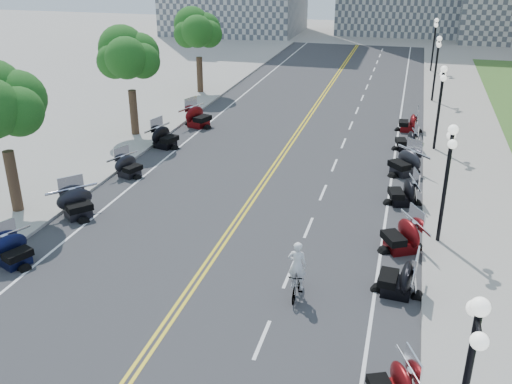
# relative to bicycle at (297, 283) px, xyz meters

# --- Properties ---
(ground) EXTENTS (160.00, 160.00, 0.00)m
(ground) POSITION_rel_bicycle_xyz_m (-3.74, 1.33, -0.51)
(ground) COLOR gray
(road) EXTENTS (16.00, 90.00, 0.01)m
(road) POSITION_rel_bicycle_xyz_m (-3.74, 11.33, -0.51)
(road) COLOR #333335
(road) RESTS_ON ground
(centerline_yellow_a) EXTENTS (0.12, 90.00, 0.00)m
(centerline_yellow_a) POSITION_rel_bicycle_xyz_m (-3.86, 11.33, -0.50)
(centerline_yellow_a) COLOR yellow
(centerline_yellow_a) RESTS_ON road
(centerline_yellow_b) EXTENTS (0.12, 90.00, 0.00)m
(centerline_yellow_b) POSITION_rel_bicycle_xyz_m (-3.62, 11.33, -0.50)
(centerline_yellow_b) COLOR yellow
(centerline_yellow_b) RESTS_ON road
(edge_line_north) EXTENTS (0.12, 90.00, 0.00)m
(edge_line_north) POSITION_rel_bicycle_xyz_m (2.66, 11.33, -0.50)
(edge_line_north) COLOR white
(edge_line_north) RESTS_ON road
(edge_line_south) EXTENTS (0.12, 90.00, 0.00)m
(edge_line_south) POSITION_rel_bicycle_xyz_m (-10.14, 11.33, -0.50)
(edge_line_south) COLOR white
(edge_line_south) RESTS_ON road
(lane_dash_5) EXTENTS (0.12, 2.00, 0.00)m
(lane_dash_5) POSITION_rel_bicycle_xyz_m (-0.54, -2.67, -0.50)
(lane_dash_5) COLOR white
(lane_dash_5) RESTS_ON road
(lane_dash_6) EXTENTS (0.12, 2.00, 0.00)m
(lane_dash_6) POSITION_rel_bicycle_xyz_m (-0.54, 1.33, -0.50)
(lane_dash_6) COLOR white
(lane_dash_6) RESTS_ON road
(lane_dash_7) EXTENTS (0.12, 2.00, 0.00)m
(lane_dash_7) POSITION_rel_bicycle_xyz_m (-0.54, 5.33, -0.50)
(lane_dash_7) COLOR white
(lane_dash_7) RESTS_ON road
(lane_dash_8) EXTENTS (0.12, 2.00, 0.00)m
(lane_dash_8) POSITION_rel_bicycle_xyz_m (-0.54, 9.33, -0.50)
(lane_dash_8) COLOR white
(lane_dash_8) RESTS_ON road
(lane_dash_9) EXTENTS (0.12, 2.00, 0.00)m
(lane_dash_9) POSITION_rel_bicycle_xyz_m (-0.54, 13.33, -0.50)
(lane_dash_9) COLOR white
(lane_dash_9) RESTS_ON road
(lane_dash_10) EXTENTS (0.12, 2.00, 0.00)m
(lane_dash_10) POSITION_rel_bicycle_xyz_m (-0.54, 17.33, -0.50)
(lane_dash_10) COLOR white
(lane_dash_10) RESTS_ON road
(lane_dash_11) EXTENTS (0.12, 2.00, 0.00)m
(lane_dash_11) POSITION_rel_bicycle_xyz_m (-0.54, 21.33, -0.50)
(lane_dash_11) COLOR white
(lane_dash_11) RESTS_ON road
(lane_dash_12) EXTENTS (0.12, 2.00, 0.00)m
(lane_dash_12) POSITION_rel_bicycle_xyz_m (-0.54, 25.33, -0.50)
(lane_dash_12) COLOR white
(lane_dash_12) RESTS_ON road
(lane_dash_13) EXTENTS (0.12, 2.00, 0.00)m
(lane_dash_13) POSITION_rel_bicycle_xyz_m (-0.54, 29.33, -0.50)
(lane_dash_13) COLOR white
(lane_dash_13) RESTS_ON road
(lane_dash_14) EXTENTS (0.12, 2.00, 0.00)m
(lane_dash_14) POSITION_rel_bicycle_xyz_m (-0.54, 33.33, -0.50)
(lane_dash_14) COLOR white
(lane_dash_14) RESTS_ON road
(lane_dash_15) EXTENTS (0.12, 2.00, 0.00)m
(lane_dash_15) POSITION_rel_bicycle_xyz_m (-0.54, 37.33, -0.50)
(lane_dash_15) COLOR white
(lane_dash_15) RESTS_ON road
(lane_dash_16) EXTENTS (0.12, 2.00, 0.00)m
(lane_dash_16) POSITION_rel_bicycle_xyz_m (-0.54, 41.33, -0.50)
(lane_dash_16) COLOR white
(lane_dash_16) RESTS_ON road
(lane_dash_17) EXTENTS (0.12, 2.00, 0.00)m
(lane_dash_17) POSITION_rel_bicycle_xyz_m (-0.54, 45.33, -0.50)
(lane_dash_17) COLOR white
(lane_dash_17) RESTS_ON road
(lane_dash_18) EXTENTS (0.12, 2.00, 0.00)m
(lane_dash_18) POSITION_rel_bicycle_xyz_m (-0.54, 49.33, -0.50)
(lane_dash_18) COLOR white
(lane_dash_18) RESTS_ON road
(lane_dash_19) EXTENTS (0.12, 2.00, 0.00)m
(lane_dash_19) POSITION_rel_bicycle_xyz_m (-0.54, 53.33, -0.50)
(lane_dash_19) COLOR white
(lane_dash_19) RESTS_ON road
(sidewalk_north) EXTENTS (5.00, 90.00, 0.15)m
(sidewalk_north) POSITION_rel_bicycle_xyz_m (6.76, 11.33, -0.44)
(sidewalk_north) COLOR #9E9991
(sidewalk_north) RESTS_ON ground
(sidewalk_south) EXTENTS (5.00, 90.00, 0.15)m
(sidewalk_south) POSITION_rel_bicycle_xyz_m (-14.24, 11.33, -0.44)
(sidewalk_south) COLOR #9E9991
(sidewalk_south) RESTS_ON ground
(street_lamp_2) EXTENTS (0.50, 1.20, 4.90)m
(street_lamp_2) POSITION_rel_bicycle_xyz_m (4.86, 5.33, 2.09)
(street_lamp_2) COLOR black
(street_lamp_2) RESTS_ON sidewalk_north
(street_lamp_3) EXTENTS (0.50, 1.20, 4.90)m
(street_lamp_3) POSITION_rel_bicycle_xyz_m (4.86, 17.33, 2.09)
(street_lamp_3) COLOR black
(street_lamp_3) RESTS_ON sidewalk_north
(street_lamp_4) EXTENTS (0.50, 1.20, 4.90)m
(street_lamp_4) POSITION_rel_bicycle_xyz_m (4.86, 29.33, 2.09)
(street_lamp_4) COLOR black
(street_lamp_4) RESTS_ON sidewalk_north
(street_lamp_5) EXTENTS (0.50, 1.20, 4.90)m
(street_lamp_5) POSITION_rel_bicycle_xyz_m (4.86, 41.33, 2.09)
(street_lamp_5) COLOR black
(street_lamp_5) RESTS_ON sidewalk_north
(tree_2) EXTENTS (4.80, 4.80, 9.20)m
(tree_2) POSITION_rel_bicycle_xyz_m (-13.74, 3.33, 4.24)
(tree_2) COLOR #235619
(tree_2) RESTS_ON sidewalk_south
(tree_3) EXTENTS (4.80, 4.80, 9.20)m
(tree_3) POSITION_rel_bicycle_xyz_m (-13.74, 15.33, 4.24)
(tree_3) COLOR #235619
(tree_3) RESTS_ON sidewalk_south
(tree_4) EXTENTS (4.80, 4.80, 9.20)m
(tree_4) POSITION_rel_bicycle_xyz_m (-13.74, 27.33, 4.24)
(tree_4) COLOR #235619
(tree_4) RESTS_ON sidewalk_south
(motorcycle_n_4) EXTENTS (2.37, 2.37, 1.26)m
(motorcycle_n_4) POSITION_rel_bicycle_xyz_m (3.47, -4.33, 0.11)
(motorcycle_n_4) COLOR #590A0C
(motorcycle_n_4) RESTS_ON road
(motorcycle_n_5) EXTENTS (2.17, 2.17, 1.40)m
(motorcycle_n_5) POSITION_rel_bicycle_xyz_m (3.38, 1.10, 0.19)
(motorcycle_n_5) COLOR black
(motorcycle_n_5) RESTS_ON road
(motorcycle_n_6) EXTENTS (2.83, 2.83, 1.46)m
(motorcycle_n_6) POSITION_rel_bicycle_xyz_m (3.38, 4.34, 0.22)
(motorcycle_n_6) COLOR #590A0C
(motorcycle_n_6) RESTS_ON road
(motorcycle_n_7) EXTENTS (2.37, 2.37, 1.37)m
(motorcycle_n_7) POSITION_rel_bicycle_xyz_m (3.29, 8.98, 0.17)
(motorcycle_n_7) COLOR black
(motorcycle_n_7) RESTS_ON road
(motorcycle_n_8) EXTENTS (3.04, 3.04, 1.51)m
(motorcycle_n_8) POSITION_rel_bicycle_xyz_m (3.24, 12.91, 0.24)
(motorcycle_n_8) COLOR black
(motorcycle_n_8) RESTS_ON road
(motorcycle_n_9) EXTENTS (2.20, 2.20, 1.31)m
(motorcycle_n_9) POSITION_rel_bicycle_xyz_m (3.22, 17.09, 0.14)
(motorcycle_n_9) COLOR black
(motorcycle_n_9) RESTS_ON road
(motorcycle_n_10) EXTENTS (1.97, 1.97, 1.33)m
(motorcycle_n_10) POSITION_rel_bicycle_xyz_m (3.24, 21.03, 0.15)
(motorcycle_n_10) COLOR #590A0C
(motorcycle_n_10) RESTS_ON road
(motorcycle_s_5) EXTENTS (2.52, 2.52, 1.34)m
(motorcycle_s_5) POSITION_rel_bicycle_xyz_m (-10.92, -0.73, 0.16)
(motorcycle_s_5) COLOR black
(motorcycle_s_5) RESTS_ON road
(motorcycle_s_6) EXTENTS (2.90, 2.90, 1.44)m
(motorcycle_s_6) POSITION_rel_bicycle_xyz_m (-10.85, 3.69, 0.21)
(motorcycle_s_6) COLOR black
(motorcycle_s_6) RESTS_ON road
(motorcycle_s_7) EXTENTS (2.34, 2.34, 1.26)m
(motorcycle_s_7) POSITION_rel_bicycle_xyz_m (-10.88, 8.82, 0.12)
(motorcycle_s_7) COLOR black
(motorcycle_s_7) RESTS_ON road
(motorcycle_s_8) EXTENTS (2.52, 2.52, 1.45)m
(motorcycle_s_8) POSITION_rel_bicycle_xyz_m (-10.95, 13.72, 0.21)
(motorcycle_s_8) COLOR black
(motorcycle_s_8) RESTS_ON road
(motorcycle_s_9) EXTENTS (2.85, 2.85, 1.56)m
(motorcycle_s_9) POSITION_rel_bicycle_xyz_m (-10.52, 18.31, 0.27)
(motorcycle_s_9) COLOR #590A0C
(motorcycle_s_9) RESTS_ON road
(bicycle) EXTENTS (0.53, 1.72, 1.03)m
(bicycle) POSITION_rel_bicycle_xyz_m (0.00, 0.00, 0.00)
(bicycle) COLOR #A51414
(bicycle) RESTS_ON road
(cyclist_rider) EXTENTS (0.65, 0.43, 1.79)m
(cyclist_rider) POSITION_rel_bicycle_xyz_m (0.00, 0.00, 1.41)
(cyclist_rider) COLOR silver
(cyclist_rider) RESTS_ON bicycle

